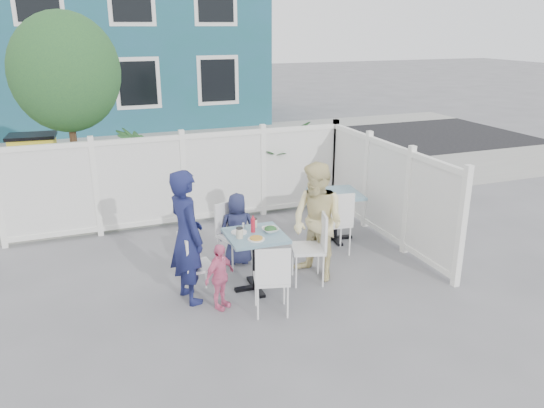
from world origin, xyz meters
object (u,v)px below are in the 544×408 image
object	(u,v)px
spare_table	(336,203)
woman	(318,222)
chair_left	(192,262)
toddler	(220,277)
main_table	(255,247)
chair_back	(232,229)
chair_right	(314,242)
boy	(238,229)
chair_near	(272,275)
utility_cabinet	(37,176)
man	(187,237)

from	to	relation	value
spare_table	woman	world-z (taller)	woman
chair_left	toddler	distance (m)	0.47
main_table	chair_back	world-z (taller)	chair_back
chair_right	toddler	size ratio (longest dim) A/B	1.17
toddler	boy	bearing A→B (deg)	29.16
toddler	chair_back	bearing A→B (deg)	32.73
chair_back	woman	xyz separation A→B (m)	(0.96, -0.85, 0.28)
boy	woman	bearing A→B (deg)	147.63
chair_back	chair_near	world-z (taller)	chair_back
toddler	utility_cabinet	bearing A→B (deg)	81.30
chair_left	woman	distance (m)	1.77
chair_right	main_table	bearing A→B (deg)	101.25
toddler	chair_left	bearing A→B (deg)	90.79
spare_table	man	size ratio (longest dim) A/B	0.49
main_table	boy	xyz separation A→B (m)	(0.02, 0.86, -0.07)
utility_cabinet	main_table	distance (m)	5.12
chair_right	chair_near	size ratio (longest dim) A/B	1.08
chair_left	chair_near	bearing A→B (deg)	40.16
chair_near	boy	world-z (taller)	boy
spare_table	toddler	xyz separation A→B (m)	(-2.34, -1.47, -0.20)
woman	spare_table	bearing A→B (deg)	118.61
chair_left	man	distance (m)	0.36
utility_cabinet	spare_table	world-z (taller)	utility_cabinet
utility_cabinet	spare_table	distance (m)	5.52
man	toddler	size ratio (longest dim) A/B	2.02
chair_near	toddler	size ratio (longest dim) A/B	1.08
chair_right	boy	xyz separation A→B (m)	(-0.79, 0.92, -0.04)
chair_right	toddler	distance (m)	1.42
chair_left	woman	world-z (taller)	woman
utility_cabinet	man	size ratio (longest dim) A/B	0.83
spare_table	utility_cabinet	bearing A→B (deg)	145.02
woman	boy	xyz separation A→B (m)	(-0.88, 0.83, -0.28)
main_table	chair_left	bearing A→B (deg)	176.25
main_table	chair_near	size ratio (longest dim) A/B	0.85
utility_cabinet	man	xyz separation A→B (m)	(1.87, -4.28, 0.15)
chair_back	chair_right	bearing A→B (deg)	113.46
chair_right	chair_near	bearing A→B (deg)	143.23
boy	toddler	world-z (taller)	boy
woman	main_table	bearing A→B (deg)	-112.10
main_table	boy	world-z (taller)	boy
spare_table	chair_left	xyz separation A→B (m)	(-2.60, -1.10, -0.12)
chair_left	main_table	bearing A→B (deg)	80.72
chair_back	man	size ratio (longest dim) A/B	0.54
spare_table	chair_left	bearing A→B (deg)	-157.14
main_table	spare_table	distance (m)	2.11
boy	chair_right	bearing A→B (deg)	141.61
chair_right	chair_near	distance (m)	1.08
chair_left	toddler	bearing A→B (deg)	29.12
boy	spare_table	bearing A→B (deg)	-159.42
chair_near	woman	distance (m)	1.24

